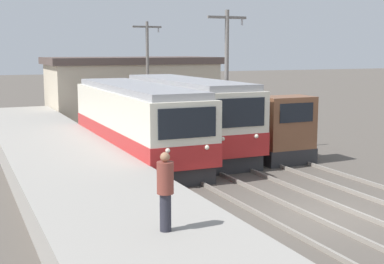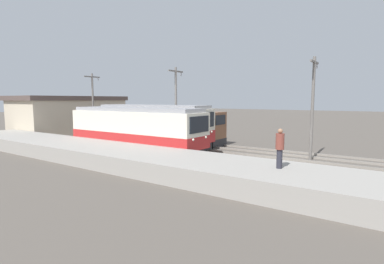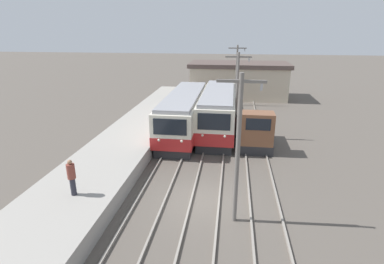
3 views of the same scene
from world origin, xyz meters
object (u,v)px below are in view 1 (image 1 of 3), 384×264
at_px(shunting_locomotive, 271,133).
at_px(catenary_mast_far, 148,69).
at_px(person_on_platform, 165,188).
at_px(commuter_train_left, 136,124).
at_px(commuter_train_center, 186,118).
at_px(catenary_mast_mid, 227,77).

xyz_separation_m(shunting_locomotive, catenary_mast_far, (-1.49, 13.02, 2.55)).
distance_m(shunting_locomotive, person_on_platform, 13.68).
bearing_deg(commuter_train_left, person_on_platform, -105.06).
bearing_deg(commuter_train_center, commuter_train_left, -165.44).
relative_size(shunting_locomotive, catenary_mast_mid, 0.66).
height_order(shunting_locomotive, catenary_mast_far, catenary_mast_far).
bearing_deg(catenary_mast_mid, commuter_train_center, 136.41).
relative_size(catenary_mast_mid, catenary_mast_far, 1.00).
relative_size(commuter_train_left, shunting_locomotive, 2.65).
bearing_deg(catenary_mast_far, shunting_locomotive, -83.46).
height_order(commuter_train_center, shunting_locomotive, commuter_train_center).
distance_m(catenary_mast_mid, catenary_mast_far, 11.39).
distance_m(catenary_mast_mid, person_on_platform, 14.15).
bearing_deg(catenary_mast_far, commuter_train_center, -98.61).
distance_m(commuter_train_left, commuter_train_center, 2.89).
distance_m(catenary_mast_far, person_on_platform, 24.45).
height_order(commuter_train_center, person_on_platform, commuter_train_center).
xyz_separation_m(commuter_train_center, catenary_mast_mid, (1.51, -1.44, 2.07)).
xyz_separation_m(commuter_train_center, person_on_platform, (-6.16, -13.20, 0.28)).
relative_size(shunting_locomotive, catenary_mast_far, 0.66).
distance_m(commuter_train_center, catenary_mast_mid, 2.94).
height_order(shunting_locomotive, catenary_mast_mid, catenary_mast_mid).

